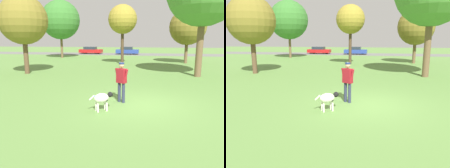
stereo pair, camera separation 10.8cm
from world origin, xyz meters
TOP-DOWN VIEW (x-y plane):
  - ground_plane at (0.00, 0.00)m, footprint 120.00×120.00m
  - far_road_strip at (0.00, 29.18)m, footprint 120.00×6.00m
  - person at (-0.81, 0.23)m, footprint 0.62×0.44m
  - dog at (-1.36, -1.00)m, footprint 0.85×0.62m
  - frisbee at (-2.09, 0.96)m, footprint 0.22×0.22m
  - tree_far_left at (-11.60, 20.57)m, footprint 5.20×5.20m
  - tree_far_right at (4.30, 16.18)m, footprint 3.82×3.82m
  - tree_near_left at (-8.87, 6.75)m, footprint 3.56×3.56m
  - tree_mid_center at (-2.41, 14.20)m, footprint 2.92×2.92m
  - parked_car_red at (-9.78, 29.31)m, footprint 4.04×1.98m
  - parked_car_blue at (-3.27, 29.00)m, footprint 3.86×1.86m

SIDE VIEW (x-z plane):
  - ground_plane at x=0.00m, z-range 0.00..0.00m
  - far_road_strip at x=0.00m, z-range 0.00..0.01m
  - frisbee at x=-2.09m, z-range 0.00..0.02m
  - dog at x=-1.36m, z-range 0.13..0.82m
  - parked_car_red at x=-9.78m, z-range 0.00..1.24m
  - parked_car_blue at x=-3.27m, z-range -0.01..1.28m
  - person at x=-0.81m, z-range 0.15..1.82m
  - tree_far_right at x=4.30m, z-range 0.96..6.73m
  - tree_near_left at x=-8.87m, z-range 1.07..6.82m
  - tree_mid_center at x=-2.41m, z-range 1.51..7.53m
  - tree_far_left at x=-11.60m, z-range 1.25..8.98m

